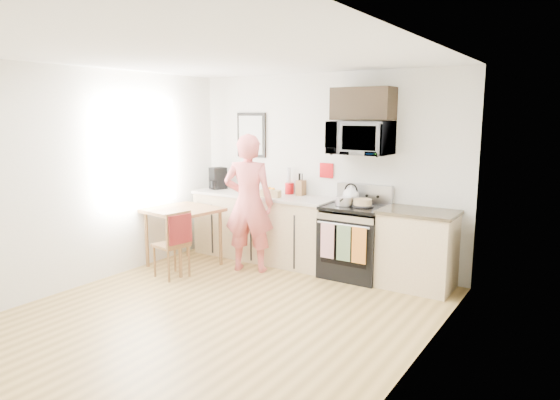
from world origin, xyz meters
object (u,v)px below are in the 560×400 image
Objects in this scene: chair at (177,236)px; range at (355,243)px; microwave at (361,138)px; cake at (363,203)px; person at (249,203)px; dining_table at (183,215)px.

range is at bearing 45.97° from chair.
microwave reaches higher than cake.
microwave reaches higher than range.
chair is 3.16× the size of cake.
person is 2.13× the size of dining_table.
microwave is 2.57m from dining_table.
dining_table is at bearing -155.86° from microwave.
microwave reaches higher than chair.
cake is at bearing 179.48° from person.
microwave is at bearing 90.06° from range.
microwave is 1.66m from person.
chair is (-1.82, -1.31, 0.12)m from range.
microwave is 2.77× the size of cake.
cake is (0.10, -0.12, -0.79)m from microwave.
range is 1.34× the size of chair.
person is (-1.28, -0.53, 0.47)m from range.
person reaches higher than dining_table.
range is 2.32m from dining_table.
dining_table is (-2.14, -0.96, -1.06)m from microwave.
microwave is at bearing 24.14° from dining_table.
chair is (-1.82, -1.41, -1.20)m from microwave.
range is 1.37× the size of dining_table.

